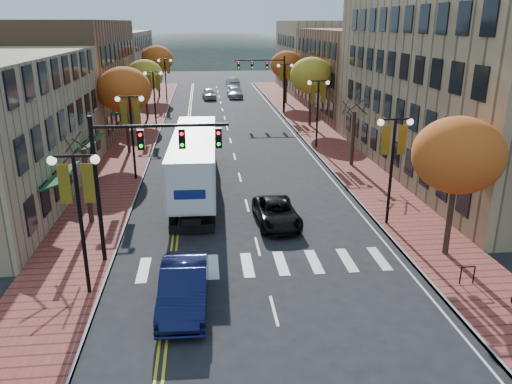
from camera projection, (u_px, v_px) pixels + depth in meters
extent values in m
plane|color=black|center=(268.00, 285.00, 21.61)|extent=(200.00, 200.00, 0.00)
cube|color=brown|center=(141.00, 132.00, 51.27)|extent=(4.00, 85.00, 0.15)
cube|color=brown|center=(312.00, 128.00, 53.07)|extent=(4.00, 85.00, 0.15)
cube|color=brown|center=(62.00, 76.00, 52.00)|extent=(12.00, 24.00, 11.00)
cube|color=#9E8966|center=(106.00, 64.00, 75.77)|extent=(12.00, 26.00, 9.50)
cube|color=#997F5B|center=(493.00, 70.00, 36.09)|extent=(15.00, 28.00, 15.00)
cube|color=brown|center=(373.00, 72.00, 61.37)|extent=(15.00, 24.00, 10.00)
cube|color=#9E8966|center=(330.00, 56.00, 81.90)|extent=(15.00, 20.00, 11.00)
cylinder|color=#382619|center=(88.00, 186.00, 27.51)|extent=(0.28, 0.28, 4.20)
cylinder|color=#382619|center=(127.00, 124.00, 42.45)|extent=(0.28, 0.28, 4.90)
ellipsoid|color=#C55717|center=(124.00, 90.00, 41.53)|extent=(4.48, 4.48, 3.81)
cylinder|color=#382619|center=(146.00, 99.00, 57.56)|extent=(0.28, 0.28, 4.55)
ellipsoid|color=gold|center=(145.00, 75.00, 56.71)|extent=(4.16, 4.16, 3.54)
cylinder|color=#382619|center=(158.00, 80.00, 74.42)|extent=(0.28, 0.28, 5.04)
ellipsoid|color=#C55717|center=(157.00, 59.00, 73.47)|extent=(4.61, 4.61, 3.92)
cylinder|color=#382619|center=(451.00, 209.00, 23.61)|extent=(0.28, 0.28, 4.55)
ellipsoid|color=#C55717|center=(458.00, 155.00, 22.76)|extent=(4.16, 4.16, 3.54)
cylinder|color=#382619|center=(353.00, 138.00, 38.72)|extent=(0.28, 0.28, 4.20)
cylinder|color=#382619|center=(310.00, 103.00, 53.66)|extent=(0.28, 0.28, 4.90)
ellipsoid|color=gold|center=(311.00, 75.00, 52.74)|extent=(4.48, 4.48, 3.81)
cylinder|color=#382619|center=(286.00, 85.00, 68.74)|extent=(0.28, 0.28, 4.76)
ellipsoid|color=#C55717|center=(286.00, 65.00, 67.84)|extent=(4.35, 4.35, 3.70)
cylinder|color=black|center=(82.00, 229.00, 19.89)|extent=(0.16, 0.16, 6.00)
cylinder|color=black|center=(73.00, 156.00, 18.92)|extent=(1.60, 0.10, 0.10)
sphere|color=#FFF2CC|center=(52.00, 161.00, 18.89)|extent=(0.36, 0.36, 0.36)
sphere|color=#FFF2CC|center=(95.00, 159.00, 19.05)|extent=(0.36, 0.36, 0.36)
cube|color=gold|center=(64.00, 184.00, 19.23)|extent=(0.45, 0.03, 1.60)
cube|color=gold|center=(88.00, 183.00, 19.32)|extent=(0.45, 0.03, 1.60)
cylinder|color=black|center=(133.00, 140.00, 34.95)|extent=(0.16, 0.16, 6.00)
cylinder|color=black|center=(129.00, 97.00, 33.97)|extent=(1.60, 0.10, 0.10)
sphere|color=#FFF2CC|center=(117.00, 99.00, 33.94)|extent=(0.36, 0.36, 0.36)
sphere|color=#FFF2CC|center=(141.00, 99.00, 34.10)|extent=(0.36, 0.36, 0.36)
cube|color=gold|center=(124.00, 113.00, 34.29)|extent=(0.45, 0.03, 1.60)
cube|color=gold|center=(137.00, 113.00, 34.38)|extent=(0.45, 0.03, 1.60)
cylinder|color=black|center=(155.00, 101.00, 51.88)|extent=(0.16, 0.16, 6.00)
cylinder|color=black|center=(153.00, 72.00, 50.91)|extent=(1.60, 0.10, 0.10)
sphere|color=#FFF2CC|center=(145.00, 73.00, 50.88)|extent=(0.36, 0.36, 0.36)
sphere|color=#FFF2CC|center=(161.00, 73.00, 51.04)|extent=(0.36, 0.36, 0.36)
cube|color=gold|center=(149.00, 83.00, 51.22)|extent=(0.45, 0.03, 1.60)
cube|color=gold|center=(158.00, 83.00, 51.31)|extent=(0.45, 0.03, 1.60)
cylinder|color=black|center=(166.00, 82.00, 68.82)|extent=(0.16, 0.16, 6.00)
cylinder|color=black|center=(165.00, 59.00, 67.85)|extent=(1.60, 0.10, 0.10)
sphere|color=#FFF2CC|center=(159.00, 60.00, 67.82)|extent=(0.36, 0.36, 0.36)
sphere|color=#FFF2CC|center=(171.00, 60.00, 67.98)|extent=(0.36, 0.36, 0.36)
cube|color=gold|center=(162.00, 68.00, 68.16)|extent=(0.45, 0.03, 1.60)
cube|color=gold|center=(168.00, 68.00, 68.25)|extent=(0.45, 0.03, 1.60)
cylinder|color=black|center=(391.00, 174.00, 27.04)|extent=(0.16, 0.16, 6.00)
cylinder|color=black|center=(396.00, 119.00, 26.07)|extent=(1.60, 0.10, 0.10)
sphere|color=#FFF2CC|center=(381.00, 122.00, 26.04)|extent=(0.36, 0.36, 0.36)
sphere|color=#FFF2CC|center=(410.00, 122.00, 26.20)|extent=(0.36, 0.36, 0.36)
cube|color=gold|center=(386.00, 140.00, 26.38)|extent=(0.45, 0.03, 1.60)
cube|color=gold|center=(402.00, 140.00, 26.47)|extent=(0.45, 0.03, 1.60)
cylinder|color=black|center=(317.00, 116.00, 43.98)|extent=(0.16, 0.16, 6.00)
cylinder|color=black|center=(319.00, 81.00, 43.00)|extent=(1.60, 0.10, 0.10)
sphere|color=#FFF2CC|center=(310.00, 83.00, 42.97)|extent=(0.36, 0.36, 0.36)
sphere|color=#FFF2CC|center=(328.00, 83.00, 43.13)|extent=(0.36, 0.36, 0.36)
cube|color=gold|center=(313.00, 94.00, 43.32)|extent=(0.45, 0.03, 1.60)
cube|color=gold|center=(323.00, 94.00, 43.41)|extent=(0.45, 0.03, 1.60)
cylinder|color=black|center=(285.00, 89.00, 60.91)|extent=(0.16, 0.16, 6.00)
cylinder|color=black|center=(285.00, 64.00, 59.94)|extent=(1.60, 0.10, 0.10)
sphere|color=#FFF2CC|center=(279.00, 66.00, 59.91)|extent=(0.36, 0.36, 0.36)
sphere|color=#FFF2CC|center=(292.00, 65.00, 60.07)|extent=(0.36, 0.36, 0.36)
cube|color=gold|center=(281.00, 74.00, 60.25)|extent=(0.45, 0.03, 1.60)
cube|color=gold|center=(289.00, 74.00, 60.34)|extent=(0.45, 0.03, 1.60)
cylinder|color=black|center=(98.00, 193.00, 22.56)|extent=(0.20, 0.20, 7.00)
cylinder|color=black|center=(161.00, 126.00, 21.89)|extent=(6.00, 0.14, 0.14)
cube|color=black|center=(141.00, 140.00, 22.00)|extent=(0.30, 0.25, 0.90)
sphere|color=#FF0C0C|center=(140.00, 135.00, 21.78)|extent=(0.16, 0.16, 0.16)
cube|color=black|center=(182.00, 139.00, 22.18)|extent=(0.30, 0.25, 0.90)
sphere|color=#FF0C0C|center=(182.00, 134.00, 21.96)|extent=(0.16, 0.16, 0.16)
cube|color=black|center=(218.00, 138.00, 22.34)|extent=(0.30, 0.25, 0.90)
sphere|color=#FF0C0C|center=(218.00, 133.00, 22.13)|extent=(0.16, 0.16, 0.16)
cylinder|color=black|center=(284.00, 85.00, 60.74)|extent=(0.20, 0.20, 7.00)
cylinder|color=black|center=(260.00, 60.00, 59.47)|extent=(6.00, 0.14, 0.14)
cube|color=black|center=(267.00, 65.00, 59.75)|extent=(0.30, 0.25, 0.90)
sphere|color=#FF0C0C|center=(267.00, 63.00, 59.54)|extent=(0.16, 0.16, 0.16)
cube|color=black|center=(252.00, 65.00, 59.57)|extent=(0.30, 0.25, 0.90)
sphere|color=#FF0C0C|center=(252.00, 63.00, 59.36)|extent=(0.16, 0.16, 0.16)
cube|color=black|center=(239.00, 65.00, 59.41)|extent=(0.30, 0.25, 0.90)
sphere|color=#FF0C0C|center=(239.00, 63.00, 59.20)|extent=(0.16, 0.16, 0.16)
cube|color=black|center=(196.00, 184.00, 32.36)|extent=(1.40, 13.26, 0.36)
cube|color=silver|center=(195.00, 157.00, 31.79)|extent=(3.02, 13.31, 2.85)
cube|color=black|center=(199.00, 143.00, 39.78)|extent=(2.63, 3.13, 2.55)
cylinder|color=black|center=(173.00, 220.00, 27.40)|extent=(0.39, 1.03, 1.02)
cylinder|color=black|center=(212.00, 219.00, 27.56)|extent=(0.39, 1.03, 1.02)
cylinder|color=black|center=(175.00, 212.00, 28.56)|extent=(0.39, 1.03, 1.02)
cylinder|color=black|center=(212.00, 211.00, 28.71)|extent=(0.39, 1.03, 1.02)
cylinder|color=black|center=(185.00, 161.00, 38.93)|extent=(0.39, 1.03, 1.02)
cylinder|color=black|center=(213.00, 161.00, 39.09)|extent=(0.39, 1.03, 1.02)
cylinder|color=black|center=(187.00, 154.00, 41.04)|extent=(0.39, 1.03, 1.02)
cylinder|color=black|center=(213.00, 154.00, 41.20)|extent=(0.39, 1.03, 1.02)
imported|color=#0C1133|center=(184.00, 287.00, 19.76)|extent=(2.00, 5.30, 1.73)
imported|color=black|center=(277.00, 213.00, 27.97)|extent=(2.45, 4.98, 1.36)
imported|color=silver|center=(209.00, 94.00, 73.64)|extent=(2.22, 4.76, 1.58)
imported|color=#9E9CA4|center=(235.00, 92.00, 75.03)|extent=(2.30, 5.27, 1.51)
imported|color=#A9A8B0|center=(233.00, 82.00, 87.60)|extent=(2.33, 5.06, 1.61)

